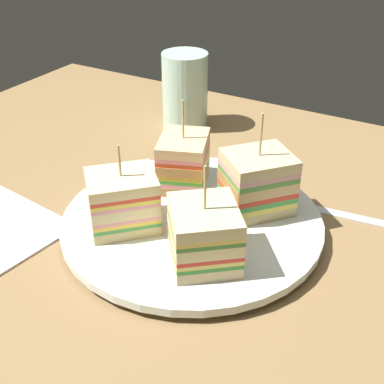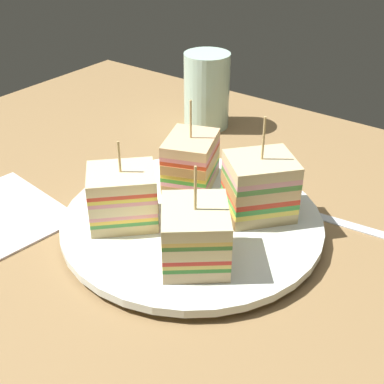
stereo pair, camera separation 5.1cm
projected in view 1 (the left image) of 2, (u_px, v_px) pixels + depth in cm
name	position (u px, v px, depth cm)	size (l,w,h in cm)	color
ground_plane	(192.00, 236.00, 53.56)	(95.88, 72.54, 1.80)	olive
plate	(192.00, 222.00, 52.60)	(26.58, 26.58, 1.54)	white
sandwich_wedge_0	(257.00, 183.00, 52.05)	(8.54, 8.63, 10.67)	#D4BB7F
sandwich_wedge_1	(183.00, 161.00, 56.54)	(7.07, 7.93, 9.94)	beige
sandwich_wedge_2	(123.00, 201.00, 49.62)	(8.43, 8.42, 8.85)	#CFB67B
sandwich_wedge_3	(204.00, 234.00, 45.12)	(8.60, 8.71, 9.67)	#D5B583
chip_pile	(205.00, 216.00, 50.72)	(6.51, 6.56, 1.96)	#F4D882
spoon	(307.00, 204.00, 56.40)	(16.09, 3.69, 1.00)	silver
drinking_glass	(185.00, 96.00, 73.04)	(6.48, 6.48, 10.65)	silver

